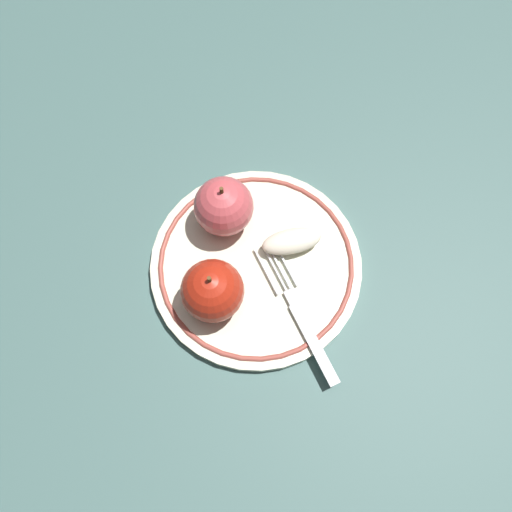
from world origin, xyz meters
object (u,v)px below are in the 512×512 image
(apple_red_whole, at_px, (224,207))
(apple_slice_front, at_px, (292,241))
(plate, at_px, (256,265))
(apple_second_whole, at_px, (212,291))
(fork, at_px, (301,315))

(apple_red_whole, height_order, apple_slice_front, apple_red_whole)
(apple_red_whole, xyz_separation_m, apple_slice_front, (0.06, -0.06, -0.02))
(plate, bearing_deg, apple_slice_front, 2.48)
(apple_slice_front, bearing_deg, apple_second_whole, -155.09)
(apple_slice_front, bearing_deg, fork, -96.75)
(fork, bearing_deg, apple_slice_front, -19.91)
(plate, height_order, apple_slice_front, apple_slice_front)
(plate, bearing_deg, apple_second_whole, -161.29)
(apple_second_whole, height_order, fork, apple_second_whole)
(apple_slice_front, distance_m, fork, 0.08)
(apple_second_whole, relative_size, apple_slice_front, 1.11)
(apple_slice_front, relative_size, fork, 0.39)
(apple_red_whole, xyz_separation_m, fork, (0.03, -0.14, -0.03))
(plate, xyz_separation_m, apple_slice_front, (0.05, 0.00, 0.02))
(apple_second_whole, relative_size, fork, 0.44)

